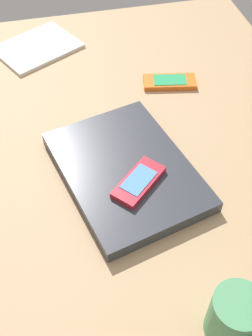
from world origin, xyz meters
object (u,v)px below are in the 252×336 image
at_px(cell_phone_on_desk, 170,82).
at_px(coffee_mug, 235,318).
at_px(laptop_closed, 126,171).
at_px(notepad, 37,47).
at_px(cell_phone_on_laptop, 139,182).

bearing_deg(cell_phone_on_desk, coffee_mug, -8.23).
relative_size(laptop_closed, notepad, 1.57).
relative_size(laptop_closed, cell_phone_on_laptop, 2.71).
xyz_separation_m(cell_phone_on_laptop, cell_phone_on_desk, (-0.29, 0.15, -0.03)).
bearing_deg(cell_phone_on_desk, notepad, -126.82).
xyz_separation_m(laptop_closed, cell_phone_on_laptop, (0.05, 0.01, 0.02)).
height_order(laptop_closed, cell_phone_on_laptop, cell_phone_on_laptop).
relative_size(laptop_closed, cell_phone_on_desk, 2.37).
bearing_deg(notepad, coffee_mug, -13.44).
xyz_separation_m(laptop_closed, cell_phone_on_desk, (-0.24, 0.16, -0.01)).
relative_size(cell_phone_on_desk, coffee_mug, 1.23).
distance_m(cell_phone_on_desk, notepad, 0.35).
height_order(laptop_closed, cell_phone_on_desk, laptop_closed).
bearing_deg(laptop_closed, cell_phone_on_laptop, 0.56).
distance_m(laptop_closed, coffee_mug, 0.33).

